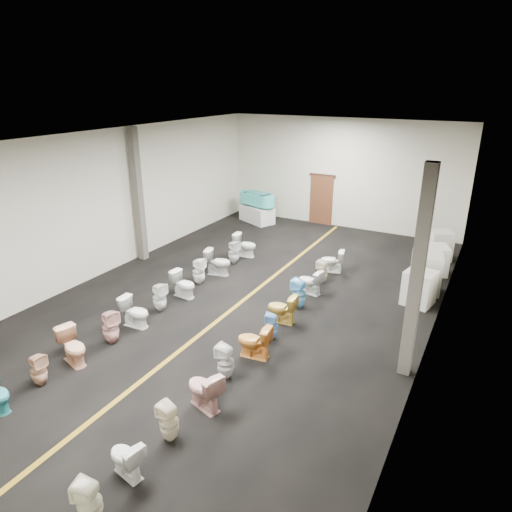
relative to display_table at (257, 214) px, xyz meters
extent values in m
plane|color=black|center=(3.35, -6.82, -0.36)|extent=(16.00, 16.00, 0.00)
plane|color=black|center=(3.35, -6.82, 4.14)|extent=(16.00, 16.00, 0.00)
plane|color=beige|center=(3.35, 1.18, 1.89)|extent=(10.00, 0.00, 10.00)
plane|color=beige|center=(-1.65, -6.82, 1.89)|extent=(0.00, 16.00, 16.00)
plane|color=beige|center=(8.35, -6.82, 1.89)|extent=(0.00, 16.00, 16.00)
cube|color=#946D15|center=(3.35, -6.82, -0.35)|extent=(0.12, 15.60, 0.01)
cube|color=#562D19|center=(2.55, 1.12, 0.69)|extent=(1.00, 0.10, 2.10)
cube|color=#331C11|center=(2.55, 1.13, 1.76)|extent=(1.15, 0.08, 0.10)
cube|color=#59544C|center=(-1.40, -5.82, 1.89)|extent=(0.25, 0.25, 4.50)
cube|color=#59544C|center=(8.10, -8.32, 1.89)|extent=(0.25, 0.25, 4.50)
cube|color=silver|center=(0.00, 0.00, 0.00)|extent=(1.80, 1.40, 0.71)
cube|color=#46CBC7|center=(0.00, 0.00, 0.69)|extent=(1.33, 0.96, 0.50)
cylinder|color=#46CBC7|center=(-0.58, 0.16, 0.69)|extent=(0.66, 0.66, 0.50)
cylinder|color=#46CBC7|center=(0.58, -0.16, 0.69)|extent=(0.66, 0.66, 0.50)
cube|color=teal|center=(0.00, 0.00, 0.89)|extent=(1.08, 0.72, 0.20)
cube|color=silver|center=(7.75, -4.86, 0.13)|extent=(0.90, 0.90, 0.98)
cube|color=silver|center=(7.75, -3.91, 0.23)|extent=(0.99, 0.99, 1.17)
cube|color=silver|center=(7.75, -2.36, 0.11)|extent=(1.06, 1.06, 0.94)
cube|color=beige|center=(7.75, -0.94, 0.15)|extent=(0.95, 0.95, 1.02)
imported|color=#DCA883|center=(1.61, -12.35, 0.00)|extent=(0.36, 0.35, 0.72)
imported|color=#F2B089|center=(1.60, -11.46, 0.05)|extent=(0.89, 0.66, 0.82)
imported|color=#DEA49E|center=(1.72, -10.46, 0.07)|extent=(0.49, 0.48, 0.86)
imported|color=white|center=(1.67, -9.58, 0.04)|extent=(0.79, 0.48, 0.79)
imported|color=white|center=(1.67, -8.63, 0.05)|extent=(0.43, 0.42, 0.81)
imported|color=white|center=(1.71, -7.61, 0.03)|extent=(0.79, 0.50, 0.77)
imported|color=white|center=(1.58, -6.67, 0.06)|extent=(0.43, 0.42, 0.83)
imported|color=silver|center=(1.70, -5.77, 0.06)|extent=(0.90, 0.64, 0.84)
imported|color=silver|center=(1.65, -4.72, 0.05)|extent=(0.44, 0.43, 0.81)
imported|color=white|center=(1.64, -3.92, 0.06)|extent=(0.85, 0.54, 0.83)
imported|color=beige|center=(4.99, -14.13, 0.03)|extent=(0.44, 0.43, 0.77)
imported|color=white|center=(4.82, -13.24, -0.02)|extent=(0.72, 0.49, 0.67)
imported|color=beige|center=(4.93, -12.31, 0.01)|extent=(0.38, 0.38, 0.74)
imported|color=#D09992|center=(4.98, -11.32, 0.05)|extent=(0.90, 0.67, 0.81)
imported|color=silver|center=(4.84, -10.33, 0.03)|extent=(0.36, 0.36, 0.78)
imported|color=orange|center=(4.99, -9.36, 0.04)|extent=(0.83, 0.53, 0.80)
imported|color=#73A8E0|center=(4.99, -8.48, -0.02)|extent=(0.39, 0.38, 0.68)
imported|color=gold|center=(4.85, -7.62, 0.03)|extent=(0.80, 0.49, 0.78)
imported|color=#74CBF3|center=(4.91, -6.67, 0.06)|extent=(0.43, 0.42, 0.84)
imported|color=white|center=(4.84, -5.68, 0.02)|extent=(0.80, 0.53, 0.75)
imported|color=#F2E3C5|center=(4.87, -4.76, 0.00)|extent=(0.37, 0.36, 0.72)
imported|color=white|center=(4.85, -3.81, 0.02)|extent=(0.82, 0.58, 0.76)
camera|label=1|loc=(9.25, -17.12, 5.50)|focal=32.00mm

